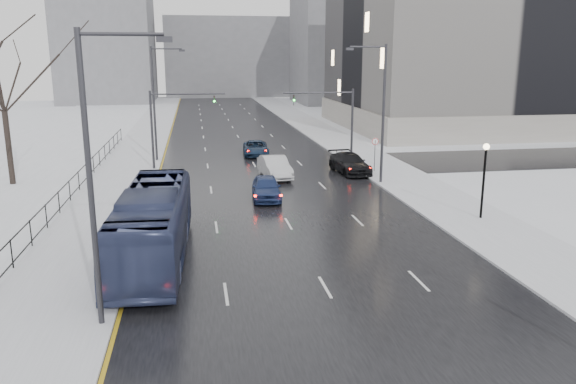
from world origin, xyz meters
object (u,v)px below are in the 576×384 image
streetlight_l_far (156,98)px  sedan_right_near (275,167)px  mast_signal_right (340,117)px  streetlight_l_near (96,168)px  mast_signal_left (165,120)px  bus (153,224)px  sedan_right_cross (256,148)px  lamppost_r_mid (484,170)px  sedan_right_far (350,163)px  tree_park_e (13,185)px  sedan_center_near (266,188)px  no_uturn_sign (375,145)px  streetlight_r_mid (380,107)px

streetlight_l_far → sedan_right_near: bearing=-43.6°
streetlight_l_far → mast_signal_right: (15.49, -4.00, -1.51)m
streetlight_l_near → mast_signal_left: size_ratio=1.54×
streetlight_l_near → streetlight_l_far: size_ratio=1.00×
bus → sedan_right_cross: size_ratio=2.40×
sedan_right_cross → streetlight_l_near: bearing=-101.6°
lamppost_r_mid → mast_signal_left: 25.71m
sedan_right_near → sedan_right_far: bearing=2.8°
tree_park_e → sedan_center_near: bearing=-22.2°
bus → sedan_right_cross: 28.19m
sedan_center_near → streetlight_l_far: bearing=120.9°
mast_signal_left → sedan_right_cross: (7.99, 5.60, -3.38)m
streetlight_l_far → sedan_right_cross: 10.22m
tree_park_e → streetlight_l_far: 14.01m
streetlight_l_near → sedan_right_cross: streetlight_l_near is taller
sedan_right_near → streetlight_l_near: bearing=-116.8°
mast_signal_left → no_uturn_sign: (16.53, -4.00, -1.81)m
bus → sedan_right_near: (7.99, 16.80, -0.82)m
streetlight_l_far → bus: streetlight_l_far is taller
no_uturn_sign → sedan_right_near: size_ratio=0.53×
mast_signal_right → bus: mast_signal_right is taller
streetlight_l_near → sedan_center_near: (7.67, 16.78, -4.81)m
streetlight_l_far → sedan_right_near: 13.50m
mast_signal_left → sedan_right_cross: mast_signal_left is taller
streetlight_l_near → sedan_right_far: size_ratio=1.86×
bus → sedan_right_near: size_ratio=2.34×
streetlight_r_mid → sedan_center_near: 10.42m
streetlight_r_mid → mast_signal_right: 8.18m
streetlight_r_mid → sedan_center_near: (-8.67, -3.22, -4.81)m
streetlight_l_near → sedan_right_cross: size_ratio=2.02×
lamppost_r_mid → no_uturn_sign: size_ratio=1.59×
lamppost_r_mid → sedan_right_cross: 25.86m
sedan_center_near → sedan_right_cross: bearing=90.2°
no_uturn_sign → bus: (-16.20, -17.51, -0.60)m
mast_signal_right → mast_signal_left: (-14.65, 0.00, 0.00)m
mast_signal_left → sedan_right_far: (14.53, -3.82, -3.29)m
lamppost_r_mid → sedan_right_far: (-3.80, 14.17, -2.12)m
mast_signal_left → streetlight_l_near: bearing=-91.7°
no_uturn_sign → bus: bus is taller
streetlight_r_mid → mast_signal_left: size_ratio=1.54×
streetlight_r_mid → bus: bearing=-138.3°
tree_park_e → sedan_right_far: 25.41m
streetlight_l_far → mast_signal_right: streetlight_l_far is taller
tree_park_e → lamppost_r_mid: bearing=-25.6°
no_uturn_sign → sedan_right_cross: 12.95m
no_uturn_sign → bus: bearing=-132.8°
sedan_center_near → tree_park_e: bearing=161.9°
streetlight_r_mid → streetlight_l_far: bearing=143.7°
streetlight_l_far → lamppost_r_mid: bearing=-48.9°
tree_park_e → lamppost_r_mid: (29.20, -14.00, 2.94)m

